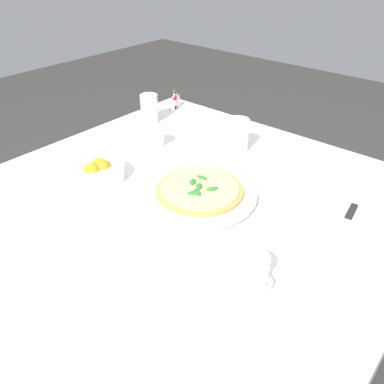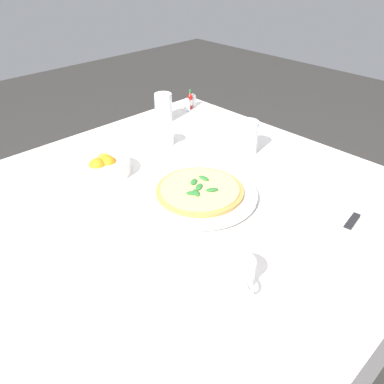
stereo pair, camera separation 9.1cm
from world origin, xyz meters
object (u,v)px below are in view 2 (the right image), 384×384
at_px(dinner_knife, 345,232).
at_px(salt_shaker, 187,105).
at_px(coffee_cup_far_right, 237,273).
at_px(water_glass_near_left, 163,108).
at_px(pizza, 200,190).
at_px(pepper_shaker, 193,100).
at_px(citrus_bowl, 105,166).
at_px(pizza_plate, 200,194).
at_px(coffee_cup_center_back, 163,137).
at_px(hot_sauce_bottle, 190,101).
at_px(napkin_folded, 344,236).
at_px(water_glass_left_edge, 247,139).

xyz_separation_m(dinner_knife, salt_shaker, (-0.31, -0.89, 0.00)).
distance_m(coffee_cup_far_right, water_glass_near_left, 0.91).
relative_size(pizza, salt_shaker, 4.44).
relative_size(pizza, pepper_shaker, 4.44).
xyz_separation_m(coffee_cup_far_right, citrus_bowl, (-0.05, -0.59, -0.00)).
distance_m(coffee_cup_far_right, citrus_bowl, 0.59).
height_order(pizza_plate, coffee_cup_center_back, coffee_cup_center_back).
relative_size(pizza, hot_sauce_bottle, 3.01).
bearing_deg(salt_shaker, pepper_shaker, -160.35).
bearing_deg(coffee_cup_far_right, coffee_cup_center_back, -117.17).
bearing_deg(napkin_folded, dinner_knife, -6.40).
distance_m(pizza_plate, water_glass_near_left, 0.57).
relative_size(coffee_cup_far_right, citrus_bowl, 0.87).
xyz_separation_m(napkin_folded, salt_shaker, (-0.30, -0.89, 0.02)).
xyz_separation_m(dinner_knife, pepper_shaker, (-0.36, -0.91, 0.00)).
xyz_separation_m(water_glass_left_edge, hot_sauce_bottle, (-0.15, -0.43, -0.02)).
height_order(coffee_cup_center_back, pepper_shaker, coffee_cup_center_back).
height_order(pizza_plate, pepper_shaker, pepper_shaker).
height_order(pizza_plate, hot_sauce_bottle, hot_sauce_bottle).
height_order(coffee_cup_center_back, hot_sauce_bottle, hot_sauce_bottle).
relative_size(hot_sauce_bottle, pepper_shaker, 1.48).
bearing_deg(dinner_knife, pizza, -79.71).
distance_m(pizza_plate, dinner_knife, 0.40).
bearing_deg(hot_sauce_bottle, dinner_knife, 69.55).
relative_size(coffee_cup_center_back, hot_sauce_bottle, 1.60).
relative_size(pizza_plate, water_glass_left_edge, 2.86).
bearing_deg(pizza_plate, napkin_folded, 108.54).
xyz_separation_m(pizza, citrus_bowl, (0.12, -0.30, 0.00)).
bearing_deg(pizza, coffee_cup_far_right, 58.75).
bearing_deg(water_glass_near_left, coffee_cup_far_right, 59.46).
distance_m(pizza_plate, pizza, 0.01).
height_order(coffee_cup_far_right, pepper_shaker, coffee_cup_far_right).
xyz_separation_m(water_glass_left_edge, dinner_knife, (0.19, 0.46, -0.03)).
distance_m(pizza, water_glass_near_left, 0.57).
bearing_deg(pizza_plate, coffee_cup_center_back, -113.31).
relative_size(coffee_cup_far_right, hot_sauce_bottle, 1.57).
height_order(dinner_knife, pepper_shaker, pepper_shaker).
distance_m(dinner_knife, salt_shaker, 0.94).
relative_size(pizza_plate, pepper_shaker, 5.82).
distance_m(pizza_plate, salt_shaker, 0.67).
bearing_deg(pizza_plate, dinner_knife, 108.14).
bearing_deg(water_glass_near_left, water_glass_left_edge, 93.38).
bearing_deg(water_glass_near_left, coffee_cup_center_back, 48.93).
distance_m(coffee_cup_far_right, dinner_knife, 0.31).
bearing_deg(napkin_folded, coffee_cup_center_back, -105.46).
distance_m(water_glass_left_edge, napkin_folded, 0.50).
bearing_deg(dinner_knife, coffee_cup_center_back, -99.29).
bearing_deg(coffee_cup_center_back, hot_sauce_bottle, -148.82).
bearing_deg(salt_shaker, water_glass_left_edge, 74.39).
bearing_deg(coffee_cup_center_back, napkin_folded, 88.79).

